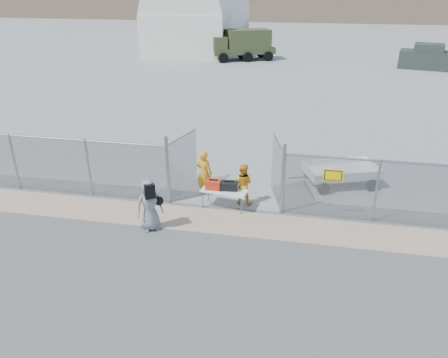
% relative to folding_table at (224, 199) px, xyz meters
% --- Properties ---
extents(ground, '(160.00, 160.00, 0.00)m').
position_rel_folding_table_xyz_m(ground, '(-0.01, -2.00, -0.34)').
color(ground, '#575757').
extents(tarmac_inside, '(160.00, 80.00, 0.01)m').
position_rel_folding_table_xyz_m(tarmac_inside, '(-0.01, 40.00, -0.33)').
color(tarmac_inside, gray).
rests_on(tarmac_inside, ground).
extents(dirt_strip, '(44.00, 1.60, 0.01)m').
position_rel_folding_table_xyz_m(dirt_strip, '(-0.01, -1.00, -0.33)').
color(dirt_strip, tan).
rests_on(dirt_strip, ground).
extents(chain_link_fence, '(40.00, 0.20, 2.20)m').
position_rel_folding_table_xyz_m(chain_link_fence, '(-0.01, 0.00, 0.76)').
color(chain_link_fence, gray).
rests_on(chain_link_fence, ground).
extents(quonset_hangar, '(9.00, 18.00, 8.00)m').
position_rel_folding_table_xyz_m(quonset_hangar, '(-10.01, 38.00, 3.66)').
color(quonset_hangar, white).
rests_on(quonset_hangar, ground).
extents(folding_table, '(1.67, 0.89, 0.67)m').
position_rel_folding_table_xyz_m(folding_table, '(0.00, 0.00, 0.00)').
color(folding_table, white).
rests_on(folding_table, ground).
extents(orange_bag, '(0.53, 0.36, 0.32)m').
position_rel_folding_table_xyz_m(orange_bag, '(-0.39, 0.03, 0.50)').
color(orange_bag, red).
rests_on(orange_bag, folding_table).
extents(black_duffel, '(0.64, 0.41, 0.29)m').
position_rel_folding_table_xyz_m(black_duffel, '(0.15, 0.08, 0.48)').
color(black_duffel, black).
rests_on(black_duffel, folding_table).
extents(security_worker_left, '(0.70, 0.54, 1.72)m').
position_rel_folding_table_xyz_m(security_worker_left, '(-0.93, 0.90, 0.52)').
color(security_worker_left, orange).
rests_on(security_worker_left, ground).
extents(security_worker_right, '(0.77, 0.62, 1.50)m').
position_rel_folding_table_xyz_m(security_worker_right, '(0.57, 0.45, 0.41)').
color(security_worker_right, orange).
rests_on(security_worker_right, ground).
extents(visitor, '(1.00, 0.92, 1.71)m').
position_rel_folding_table_xyz_m(visitor, '(-2.04, -1.85, 0.52)').
color(visitor, gray).
rests_on(visitor, ground).
extents(utility_trailer, '(3.92, 2.93, 0.85)m').
position_rel_folding_table_xyz_m(utility_trailer, '(4.07, 2.74, 0.09)').
color(utility_trailer, white).
rests_on(utility_trailer, ground).
extents(military_truck, '(6.49, 4.53, 2.91)m').
position_rel_folding_table_xyz_m(military_truck, '(-4.08, 30.58, 1.12)').
color(military_truck, '#444B27').
rests_on(military_truck, ground).
extents(parked_vehicle_near, '(5.05, 3.15, 2.12)m').
position_rel_folding_table_xyz_m(parked_vehicle_near, '(12.74, 29.14, 0.72)').
color(parked_vehicle_near, '#2F352F').
rests_on(parked_vehicle_near, ground).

